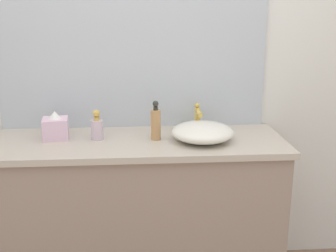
# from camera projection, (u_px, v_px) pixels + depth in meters

# --- Properties ---
(bathroom_wall_rear) EXTENTS (6.00, 0.06, 2.60)m
(bathroom_wall_rear) POSITION_uv_depth(u_px,v_px,m) (153.00, 57.00, 2.41)
(bathroom_wall_rear) COLOR silver
(bathroom_wall_rear) RESTS_ON ground
(vanity_counter) EXTENTS (1.62, 0.55, 0.89)m
(vanity_counter) POSITION_uv_depth(u_px,v_px,m) (136.00, 215.00, 2.33)
(vanity_counter) COLOR gray
(vanity_counter) RESTS_ON ground
(wall_mirror_panel) EXTENTS (1.54, 0.01, 1.03)m
(wall_mirror_panel) POSITION_uv_depth(u_px,v_px,m) (132.00, 38.00, 2.34)
(wall_mirror_panel) COLOR #B2BCC6
(wall_mirror_panel) RESTS_ON vanity_counter
(sink_basin) EXTENTS (0.33, 0.33, 0.09)m
(sink_basin) POSITION_uv_depth(u_px,v_px,m) (202.00, 132.00, 2.19)
(sink_basin) COLOR silver
(sink_basin) RESTS_ON vanity_counter
(faucet) EXTENTS (0.03, 0.15, 0.16)m
(faucet) POSITION_uv_depth(u_px,v_px,m) (198.00, 116.00, 2.35)
(faucet) COLOR gold
(faucet) RESTS_ON vanity_counter
(soap_dispenser) EXTENTS (0.05, 0.05, 0.21)m
(soap_dispenser) POSITION_uv_depth(u_px,v_px,m) (155.00, 123.00, 2.20)
(soap_dispenser) COLOR tan
(soap_dispenser) RESTS_ON vanity_counter
(lotion_bottle) EXTENTS (0.07, 0.07, 0.16)m
(lotion_bottle) POSITION_uv_depth(u_px,v_px,m) (97.00, 127.00, 2.21)
(lotion_bottle) COLOR silver
(lotion_bottle) RESTS_ON vanity_counter
(tissue_box) EXTENTS (0.15, 0.15, 0.15)m
(tissue_box) POSITION_uv_depth(u_px,v_px,m) (55.00, 127.00, 2.22)
(tissue_box) COLOR silver
(tissue_box) RESTS_ON vanity_counter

